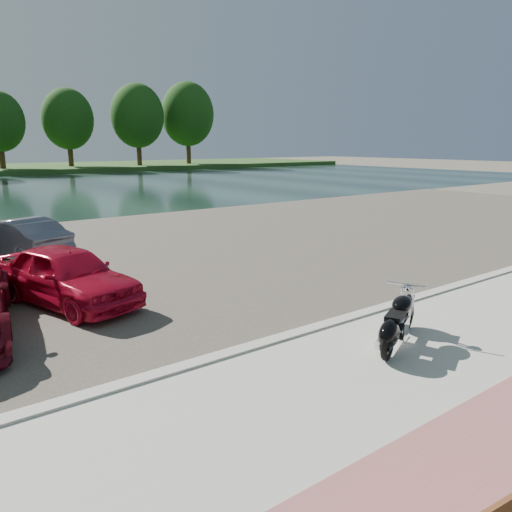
{
  "coord_description": "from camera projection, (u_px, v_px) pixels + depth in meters",
  "views": [
    {
      "loc": [
        -6.93,
        -4.96,
        3.8
      ],
      "look_at": [
        0.2,
        4.53,
        1.1
      ],
      "focal_mm": 35.0,
      "sensor_mm": 36.0,
      "label": 1
    }
  ],
  "objects": [
    {
      "name": "car_9",
      "position": [
        19.0,
        238.0,
        16.48
      ],
      "size": [
        2.68,
        4.36,
        1.36
      ],
      "primitive_type": "imported",
      "rotation": [
        0.0,
        0.0,
        3.47
      ],
      "color": "slate",
      "rests_on": "parking_lot"
    },
    {
      "name": "car_4",
      "position": [
        67.0,
        275.0,
        11.74
      ],
      "size": [
        2.8,
        4.47,
        1.42
      ],
      "primitive_type": "imported",
      "rotation": [
        0.0,
        0.0,
        0.29
      ],
      "color": "#B40C28",
      "rests_on": "parking_lot"
    },
    {
      "name": "ground",
      "position": [
        401.0,
        364.0,
        8.77
      ],
      "size": [
        200.0,
        200.0,
        0.0
      ],
      "primitive_type": "plane",
      "color": "#595447",
      "rests_on": "ground"
    },
    {
      "name": "kerb",
      "position": [
        322.0,
        327.0,
        10.31
      ],
      "size": [
        60.0,
        0.3,
        0.14
      ],
      "primitive_type": "cube",
      "color": "#B0AEA5",
      "rests_on": "ground"
    },
    {
      "name": "motorcycle",
      "position": [
        396.0,
        324.0,
        9.13
      ],
      "size": [
        2.19,
        1.18,
        1.05
      ],
      "rotation": [
        0.0,
        0.0,
        0.43
      ],
      "color": "black",
      "rests_on": "promenade"
    },
    {
      "name": "promenade",
      "position": [
        453.0,
        383.0,
        7.98
      ],
      "size": [
        60.0,
        6.0,
        0.1
      ],
      "primitive_type": "cube",
      "color": "#B0AEA5",
      "rests_on": "ground"
    },
    {
      "name": "parking_lot",
      "position": [
        140.0,
        254.0,
        17.34
      ],
      "size": [
        60.0,
        18.0,
        0.04
      ],
      "primitive_type": "cube",
      "color": "#413B35",
      "rests_on": "ground"
    }
  ]
}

